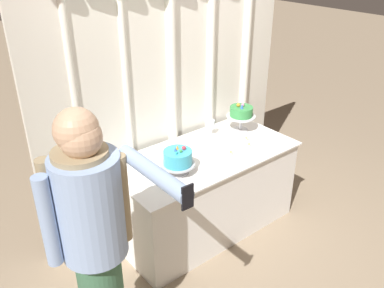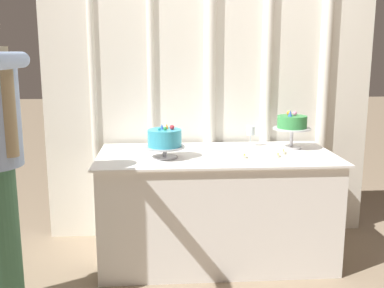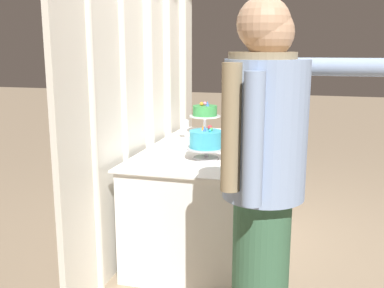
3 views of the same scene
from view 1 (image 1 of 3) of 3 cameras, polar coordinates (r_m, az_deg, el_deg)
ground_plane at (r=3.96m, az=2.51°, el=-11.98°), size 24.00×24.00×0.00m
draped_curtain at (r=3.69m, az=-2.43°, el=10.60°), size 2.62×0.21×2.57m
cake_table at (r=3.79m, az=1.63°, el=-6.60°), size 1.68×0.82×0.79m
cake_display_nearleft at (r=3.25m, az=-1.99°, el=-2.07°), size 0.28×0.28×0.24m
cake_display_nearright at (r=3.95m, az=6.87°, el=4.30°), size 0.28×0.28×0.29m
wine_glass at (r=3.86m, az=2.72°, el=2.78°), size 0.06×0.06×0.16m
tealight_far_left at (r=3.58m, az=5.42°, el=-1.30°), size 0.05×0.05×0.03m
tealight_near_left at (r=3.74m, az=7.93°, el=-0.16°), size 0.04×0.04×0.03m
tealight_near_right at (r=3.84m, az=7.55°, el=0.67°), size 0.05×0.05×0.04m
guest_man_dark_suit at (r=2.44m, az=-13.86°, el=-12.07°), size 0.41×0.41×1.76m
guest_man_pink_jacket at (r=2.46m, az=-13.27°, el=-13.30°), size 0.54×0.77×1.72m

